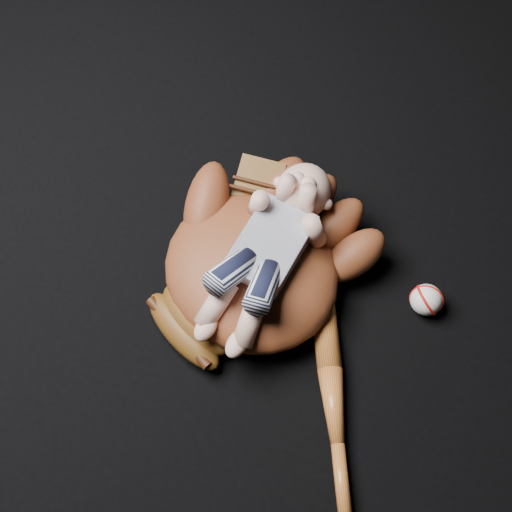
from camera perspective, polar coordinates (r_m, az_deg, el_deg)
name	(u,v)px	position (r m, az deg, el deg)	size (l,w,h in m)	color
baseball_glove	(251,267)	(1.25, -0.43, -0.94)	(0.44, 0.51, 0.16)	#5C2813
newborn_baby	(263,256)	(1.19, 0.62, 0.00)	(0.19, 0.41, 0.16)	#DFA690
baseball_bat	(331,385)	(1.23, 6.72, -11.30)	(0.05, 0.52, 0.05)	#B45D23
baseball	(426,300)	(1.31, 14.91, -3.79)	(0.06, 0.06, 0.06)	white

